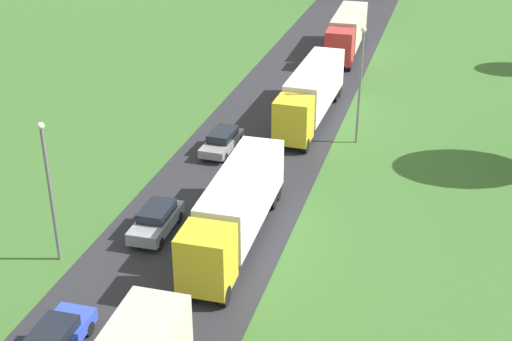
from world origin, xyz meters
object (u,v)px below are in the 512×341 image
at_px(truck_third, 311,92).
at_px(truck_fourth, 347,31).
at_px(truck_second, 236,207).
at_px(car_third, 156,220).
at_px(car_second, 53,341).
at_px(lamppost_third, 360,80).
at_px(lamppost_second, 49,185).
at_px(car_fourth, 222,141).

height_order(truck_third, truck_fourth, truck_third).
height_order(truck_second, car_third, truck_second).
distance_m(car_second, car_third, 10.49).
bearing_deg(truck_fourth, car_third, -97.01).
relative_size(car_second, lamppost_third, 0.56).
height_order(car_third, lamppost_second, lamppost_second).
xyz_separation_m(truck_third, car_fourth, (-4.63, -7.34, -1.42)).
bearing_deg(car_fourth, car_second, -90.70).
height_order(car_second, lamppost_third, lamppost_third).
relative_size(truck_fourth, car_second, 2.57).
bearing_deg(lamppost_second, lamppost_third, 56.65).
distance_m(truck_third, car_third, 19.19).
bearing_deg(truck_fourth, lamppost_second, -101.75).
xyz_separation_m(car_second, car_third, (0.21, 10.49, 0.03)).
height_order(lamppost_second, lamppost_third, lamppost_third).
relative_size(truck_fourth, car_fourth, 2.64).
bearing_deg(car_fourth, truck_third, 57.75).
height_order(truck_fourth, lamppost_second, lamppost_second).
distance_m(truck_fourth, lamppost_second, 40.91).
bearing_deg(car_second, truck_fourth, 84.30).
bearing_deg(truck_fourth, lamppost_third, -78.57).
distance_m(car_second, lamppost_second, 8.41).
xyz_separation_m(truck_fourth, car_fourth, (-4.40, -25.03, -1.39)).
height_order(truck_third, car_third, truck_third).
bearing_deg(car_second, truck_second, 66.69).
distance_m(truck_fourth, car_third, 36.54).
height_order(truck_fourth, car_fourth, truck_fourth).
height_order(car_second, car_fourth, car_second).
height_order(car_third, car_fourth, car_third).
xyz_separation_m(truck_third, lamppost_second, (-8.55, -22.32, 2.08)).
xyz_separation_m(truck_fourth, lamppost_second, (-8.32, -40.00, 2.11)).
distance_m(truck_third, truck_fourth, 17.68).
distance_m(truck_third, car_second, 29.49).
relative_size(truck_fourth, lamppost_third, 1.44).
bearing_deg(car_second, lamppost_second, 118.50).
distance_m(car_fourth, lamppost_second, 15.87).
relative_size(truck_second, car_third, 2.82).
xyz_separation_m(truck_third, car_third, (-4.69, -18.56, -1.38)).
relative_size(car_fourth, lamppost_second, 0.59).
bearing_deg(car_third, lamppost_second, -135.76).
bearing_deg(lamppost_third, car_third, -119.57).
xyz_separation_m(car_second, lamppost_third, (8.90, 25.79, 3.79)).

